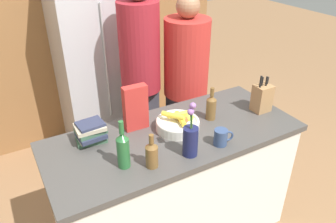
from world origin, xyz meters
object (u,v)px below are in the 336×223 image
Objects in this scene: flower_vase at (190,138)px; person_in_blue at (186,80)px; bottle_oil at (152,154)px; bottle_wine at (123,149)px; fruit_bowl at (178,123)px; book_stack at (91,132)px; cereal_box at (136,108)px; knife_block at (262,98)px; bottle_vinegar at (211,107)px; refrigerator at (102,61)px; person_at_sink at (141,72)px; coffee_mug at (221,137)px.

person_in_blue is at bearing 59.08° from flower_vase.
bottle_oil is 0.16m from bottle_wine.
fruit_bowl is 0.55m from book_stack.
book_stack is (-0.30, -0.01, -0.08)m from cereal_box.
bottle_oil reaches higher than fruit_bowl.
bottle_wine is 1.22m from person_in_blue.
person_in_blue reaches higher than cereal_box.
knife_block reaches higher than bottle_vinegar.
bottle_vinegar is (0.30, -1.34, 0.06)m from refrigerator.
knife_block is 0.99m from person_at_sink.
refrigerator is 6.16× the size of cereal_box.
bottle_vinegar is 0.13× the size of person_at_sink.
coffee_mug is at bearing -63.61° from fruit_bowl.
bottle_wine is at bearing -165.84° from bottle_vinegar.
bottle_vinegar is at bearing 0.74° from fruit_bowl.
knife_block is 1.20m from book_stack.
bottle_vinegar is (0.58, 0.26, 0.01)m from bottle_oil.
flower_vase is (-0.72, -0.19, 0.02)m from knife_block.
book_stack is (-0.54, 0.14, 0.02)m from fruit_bowl.
bottle_vinegar is at bearing 14.16° from bottle_wine.
bottle_oil is at bearing -156.21° from bottle_vinegar.
cereal_box is 1.46× the size of bottle_oil.
bottle_oil is at bearing 177.34° from coffee_mug.
cereal_box is at bearing -112.17° from person_at_sink.
bottle_vinegar is 0.15× the size of person_in_blue.
flower_vase is 2.80× the size of coffee_mug.
cereal_box is at bearing -138.92° from person_in_blue.
knife_block is 0.82× the size of flower_vase.
bottle_wine is (0.08, -0.32, 0.05)m from book_stack.
bottle_oil is 0.13× the size of person_in_blue.
bottle_wine is at bearing -105.03° from refrigerator.
refrigerator is 6.67× the size of knife_block.
knife_block reaches higher than book_stack.
knife_block is at bearing 10.24° from bottle_oil.
book_stack is 0.81m from bottle_vinegar.
coffee_mug is 0.79m from book_stack.
bottle_vinegar is at bearing -101.41° from person_in_blue.
refrigerator is 1.38m from bottle_vinegar.
refrigerator reaches higher than bottle_vinegar.
person_in_blue is (0.50, -0.72, -0.03)m from refrigerator.
flower_vase is at bearing -106.99° from fruit_bowl.
knife_block is (0.68, -1.43, 0.07)m from refrigerator.
bottle_wine is at bearing 150.39° from bottle_oil.
book_stack is at bearing 169.47° from knife_block.
refrigerator is 1.58m from bottle_wine.
refrigerator is 9.67× the size of book_stack.
flower_vase reaches higher than knife_block.
fruit_bowl is 0.98× the size of bottle_wine.
person_in_blue is at bearing 104.63° from knife_block.
book_stack is at bearing 118.82° from bottle_oil.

